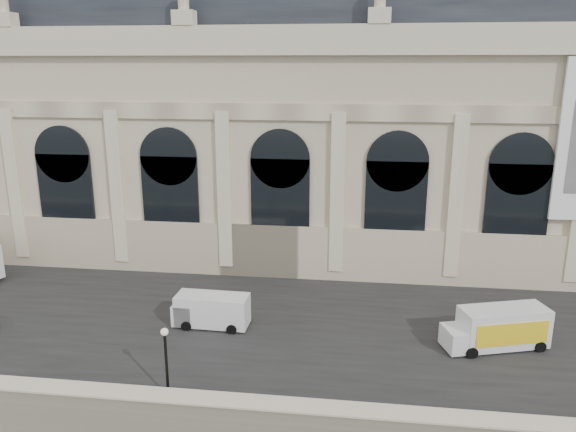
% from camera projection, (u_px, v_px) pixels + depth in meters
% --- Properties ---
extents(quay, '(160.00, 70.00, 6.00)m').
position_uv_depth(quay, '(331.00, 262.00, 64.21)').
color(quay, gray).
rests_on(quay, ground).
extents(street, '(160.00, 24.00, 0.06)m').
position_uv_depth(street, '(317.00, 317.00, 43.32)').
color(street, '#2D2D2D').
rests_on(street, quay).
extents(parapet, '(160.00, 1.40, 1.21)m').
position_uv_depth(parapet, '(298.00, 414.00, 30.34)').
color(parapet, gray).
rests_on(parapet, quay).
extents(museum, '(69.00, 18.70, 29.10)m').
position_uv_depth(museum, '(273.00, 117.00, 56.60)').
color(museum, beige).
rests_on(museum, quay).
extents(van_c, '(5.62, 2.46, 2.47)m').
position_uv_depth(van_c, '(208.00, 310.00, 41.58)').
color(van_c, silver).
rests_on(van_c, quay).
extents(box_truck, '(7.49, 4.26, 2.88)m').
position_uv_depth(box_truck, '(498.00, 328.00, 38.35)').
color(box_truck, silver).
rests_on(box_truck, quay).
extents(lamp_right, '(0.45, 0.45, 4.45)m').
position_uv_depth(lamp_right, '(166.00, 363.00, 32.37)').
color(lamp_right, black).
rests_on(lamp_right, quay).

